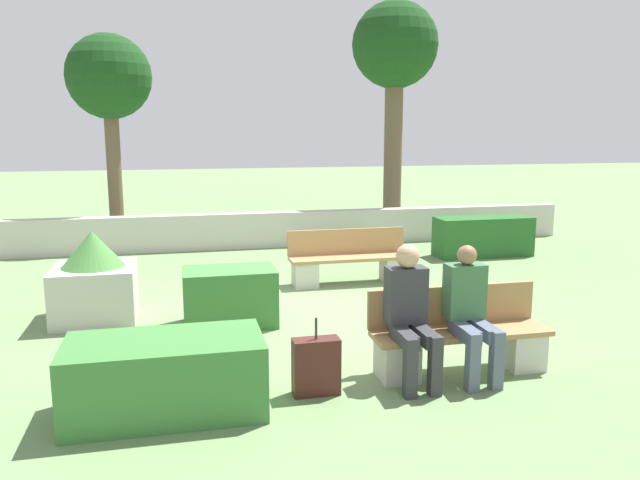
% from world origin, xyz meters
% --- Properties ---
extents(ground_plane, '(60.00, 60.00, 0.00)m').
position_xyz_m(ground_plane, '(0.00, 0.00, 0.00)').
color(ground_plane, '#6B8956').
extents(perimeter_wall, '(13.47, 0.30, 0.71)m').
position_xyz_m(perimeter_wall, '(0.00, 4.85, 0.36)').
color(perimeter_wall, beige).
rests_on(perimeter_wall, ground_plane).
extents(bench_front, '(1.80, 0.49, 0.83)m').
position_xyz_m(bench_front, '(1.16, -2.20, 0.32)').
color(bench_front, '#A37A4C').
rests_on(bench_front, ground_plane).
extents(bench_left_side, '(1.90, 0.48, 0.83)m').
position_xyz_m(bench_left_side, '(1.06, 1.53, 0.32)').
color(bench_left_side, '#A37A4C').
rests_on(bench_left_side, ground_plane).
extents(person_seated_man, '(0.38, 0.63, 1.33)m').
position_xyz_m(person_seated_man, '(0.57, -2.33, 0.73)').
color(person_seated_man, '#333338').
rests_on(person_seated_man, ground_plane).
extents(person_seated_woman, '(0.38, 0.63, 1.30)m').
position_xyz_m(person_seated_woman, '(1.18, -2.34, 0.71)').
color(person_seated_woman, '#515B70').
rests_on(person_seated_woman, ground_plane).
extents(hedge_block_near_left, '(1.84, 0.62, 0.75)m').
position_xyz_m(hedge_block_near_left, '(4.12, 3.01, 0.37)').
color(hedge_block_near_left, '#286028').
rests_on(hedge_block_near_left, ground_plane).
extents(hedge_block_near_right, '(1.13, 0.69, 0.71)m').
position_xyz_m(hedge_block_near_right, '(-0.95, -0.16, 0.35)').
color(hedge_block_near_right, '#3D7A38').
rests_on(hedge_block_near_right, ground_plane).
extents(hedge_block_mid_left, '(1.66, 0.84, 0.65)m').
position_xyz_m(hedge_block_mid_left, '(-1.70, -2.49, 0.33)').
color(hedge_block_mid_left, '#3D7A38').
rests_on(hedge_block_mid_left, ground_plane).
extents(planter_corner_left, '(1.00, 1.00, 1.15)m').
position_xyz_m(planter_corner_left, '(-2.60, 0.44, 0.51)').
color(planter_corner_left, beige).
rests_on(planter_corner_left, ground_plane).
extents(suitcase, '(0.43, 0.19, 0.73)m').
position_xyz_m(suitcase, '(-0.36, -2.41, 0.27)').
color(suitcase, '#471E19').
rests_on(suitcase, ground_plane).
extents(tree_leftmost, '(1.73, 1.73, 4.32)m').
position_xyz_m(tree_leftmost, '(-2.81, 6.14, 3.36)').
color(tree_leftmost, brown).
rests_on(tree_leftmost, ground_plane).
extents(tree_center_left, '(1.94, 1.94, 5.23)m').
position_xyz_m(tree_center_left, '(3.38, 6.14, 4.06)').
color(tree_center_left, brown).
rests_on(tree_center_left, ground_plane).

